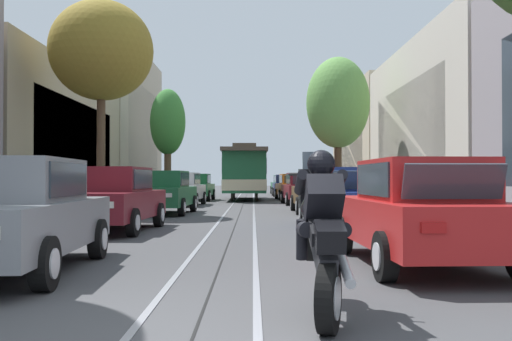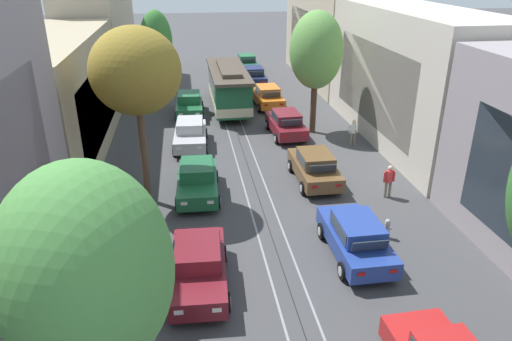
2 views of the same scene
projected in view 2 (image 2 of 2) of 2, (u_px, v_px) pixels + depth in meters
The scene contains 22 objects.
ground_plane at pixel (247, 165), 25.60m from camera, with size 160.00×160.00×0.00m, color #424244.
trolley_track_rails at pixel (241, 146), 28.16m from camera, with size 1.14×56.29×0.01m.
building_facade_left at pixel (45, 76), 24.09m from camera, with size 5.37×47.99×10.91m.
building_facade_right at pixel (419, 80), 27.20m from camera, with size 5.69×47.99×8.07m.
parked_car_maroon_second_left at pixel (198, 266), 15.84m from camera, with size 2.14×4.42×1.58m.
parked_car_green_mid_left at pixel (198, 180), 21.99m from camera, with size 2.13×4.42×1.58m.
parked_car_silver_fourth_left at pixel (190, 134), 27.81m from camera, with size 2.15×4.42×1.58m.
parked_car_green_fifth_left at pixel (189, 104), 33.45m from camera, with size 2.09×4.40×1.58m.
parked_car_blue_second_right at pixel (356, 237), 17.46m from camera, with size 2.00×4.36×1.58m.
parked_car_brown_mid_right at pixel (315, 167), 23.37m from camera, with size 2.01×4.37×1.58m.
parked_car_maroon_fourth_right at pixel (286, 123), 29.53m from camera, with size 2.11×4.41×1.58m.
parked_car_orange_fifth_right at pixel (267, 96), 35.39m from camera, with size 2.13×4.42×1.58m.
parked_car_navy_sixth_right at pixel (254, 76), 41.62m from camera, with size 2.01×4.36×1.58m.
parked_car_green_far_right at pixel (246, 62), 46.92m from camera, with size 2.11×4.41×1.58m.
street_tree_kerb_left_near at pixel (86, 274), 7.28m from camera, with size 2.71×2.84×7.59m.
street_tree_kerb_left_second at pixel (136, 72), 19.40m from camera, with size 3.77×3.60×7.81m.
street_tree_kerb_left_mid at pixel (156, 42), 33.63m from camera, with size 2.24×2.07×7.00m.
street_tree_kerb_right_second at pixel (316, 51), 28.39m from camera, with size 3.21×3.44×7.49m.
cable_car_trolley at pixel (229, 88), 34.09m from camera, with size 2.62×9.14×3.28m.
pedestrian_on_left_pavement at pixel (389, 180), 21.79m from camera, with size 0.55×0.39×1.59m.
pedestrian_crossing_far at pixel (353, 131), 28.01m from camera, with size 0.55×0.42×1.56m.
fire_hydrant at pixel (387, 229), 18.74m from camera, with size 0.40×0.22×0.84m.
Camera 2 is at (-3.04, -3.99, 10.18)m, focal length 33.25 mm.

